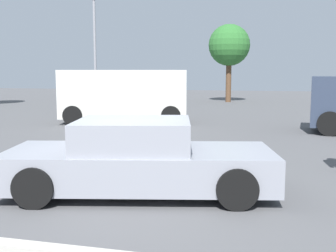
# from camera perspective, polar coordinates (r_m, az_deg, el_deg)

# --- Properties ---
(ground_plane) EXTENTS (80.00, 80.00, 0.00)m
(ground_plane) POSITION_cam_1_polar(r_m,az_deg,el_deg) (7.23, -5.48, -9.08)
(ground_plane) COLOR #515154
(sedan_foreground) EXTENTS (4.73, 2.67, 1.26)m
(sedan_foreground) POSITION_cam_1_polar(r_m,az_deg,el_deg) (7.04, -4.12, -4.61)
(sedan_foreground) COLOR gray
(sedan_foreground) RESTS_ON ground_plane
(dog) EXTENTS (0.46, 0.60, 0.45)m
(dog) POSITION_cam_1_polar(r_m,az_deg,el_deg) (10.47, 0.77, -2.31)
(dog) COLOR white
(dog) RESTS_ON ground_plane
(van_white) EXTENTS (5.32, 3.09, 2.13)m
(van_white) POSITION_cam_1_polar(r_m,az_deg,el_deg) (16.97, -6.08, 4.37)
(van_white) COLOR silver
(van_white) RESTS_ON ground_plane
(parking_curb) EXTENTS (6.27, 0.20, 0.12)m
(parking_curb) POSITION_cam_1_polar(r_m,az_deg,el_deg) (4.99, -15.74, -16.34)
(parking_curb) COLOR #B7B2A8
(parking_curb) RESTS_ON ground_plane
(light_post_near) EXTENTS (0.44, 0.44, 6.25)m
(light_post_near) POSITION_cam_1_polar(r_m,az_deg,el_deg) (22.88, -10.10, 12.87)
(light_post_near) COLOR gray
(light_post_near) RESTS_ON ground_plane
(tree_back_center) EXTENTS (2.81, 2.81, 5.27)m
(tree_back_center) POSITION_cam_1_polar(r_m,az_deg,el_deg) (28.88, 8.43, 10.89)
(tree_back_center) COLOR brown
(tree_back_center) RESTS_ON ground_plane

